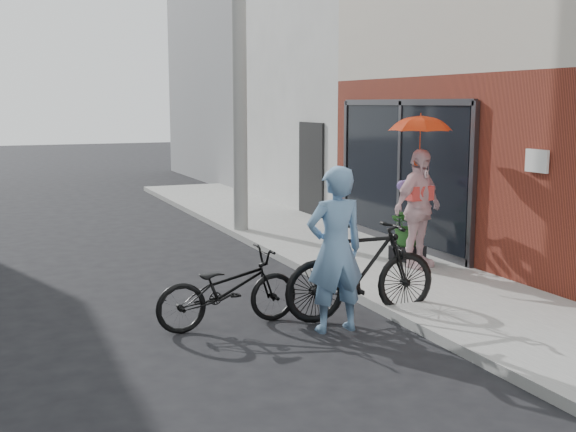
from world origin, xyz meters
TOP-DOWN VIEW (x-y plane):
  - ground at (0.00, 0.00)m, footprint 80.00×80.00m
  - sidewalk at (2.10, 2.00)m, footprint 2.20×24.00m
  - curb at (0.94, 2.00)m, footprint 0.12×24.00m
  - plaster_building at (7.20, 9.00)m, footprint 8.00×6.00m
  - east_building_far at (7.20, 16.00)m, footprint 8.00×8.00m
  - utility_pole at (1.10, 6.00)m, footprint 0.28×0.28m
  - officer at (0.08, -0.09)m, footprint 0.70×0.47m
  - bike_left at (-0.99, 0.53)m, footprint 1.74×0.68m
  - bike_right at (0.60, 0.24)m, footprint 1.99×0.62m
  - kimono_woman at (2.44, 1.85)m, footprint 1.13×0.78m
  - parasol at (2.44, 1.85)m, footprint 0.88×0.88m
  - planter at (2.59, 2.34)m, footprint 0.54×0.54m
  - potted_plant at (2.59, 2.34)m, footprint 0.61×0.53m

SIDE VIEW (x-z plane):
  - ground at x=0.00m, z-range 0.00..0.00m
  - sidewalk at x=2.10m, z-range 0.00..0.12m
  - curb at x=0.94m, z-range 0.00..0.12m
  - planter at x=2.59m, z-range 0.12..0.34m
  - bike_left at x=-0.99m, z-range 0.00..0.90m
  - bike_right at x=0.60m, z-range 0.00..1.18m
  - potted_plant at x=2.59m, z-range 0.34..1.02m
  - officer at x=0.08m, z-range 0.00..1.89m
  - kimono_woman at x=2.44m, z-range 0.12..1.90m
  - parasol at x=2.44m, z-range 1.90..2.67m
  - plaster_building at x=7.20m, z-range 0.00..7.00m
  - east_building_far at x=7.20m, z-range 0.00..7.00m
  - utility_pole at x=1.10m, z-range 0.00..7.00m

